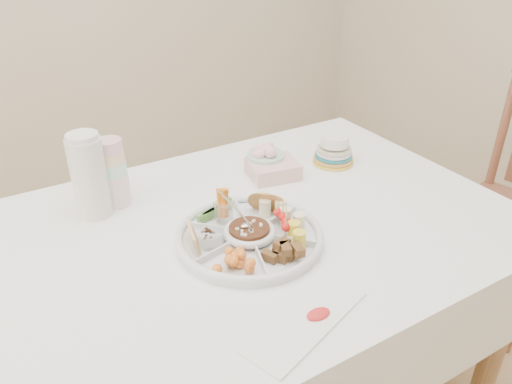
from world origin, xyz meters
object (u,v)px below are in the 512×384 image
party_tray (249,234)px  plate_stack (334,151)px  dining_table (246,327)px  thermos (89,175)px

party_tray → plate_stack: 0.55m
dining_table → thermos: bearing=140.3°
party_tray → plate_stack: plate_stack is taller
dining_table → plate_stack: 0.65m
thermos → plate_stack: thermos is taller
dining_table → party_tray: bearing=-109.1°
dining_table → party_tray: party_tray is taller
thermos → plate_stack: (0.79, -0.09, -0.08)m
party_tray → plate_stack: (0.48, 0.26, 0.02)m
thermos → party_tray: bearing=-48.4°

